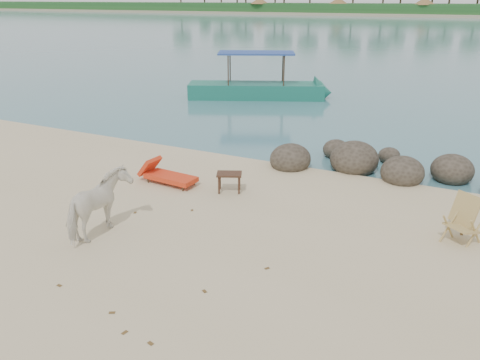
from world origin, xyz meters
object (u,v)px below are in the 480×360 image
object	(u,v)px
side_table	(229,184)
lounge_chair	(171,175)
boulders	(373,165)
boat_near	(256,60)
deck_chair	(463,223)
cow	(99,207)

from	to	relation	value
side_table	lounge_chair	size ratio (longest dim) A/B	0.35
boulders	boat_near	world-z (taller)	boat_near
lounge_chair	boat_near	xyz separation A→B (m)	(-2.81, 11.71, 1.54)
lounge_chair	deck_chair	size ratio (longest dim) A/B	1.89
cow	boat_near	bearing A→B (deg)	-82.46
cow	boat_near	world-z (taller)	boat_near
cow	boat_near	distance (m)	15.09
side_table	boat_near	world-z (taller)	boat_near
lounge_chair	deck_chair	distance (m)	7.02
side_table	deck_chair	world-z (taller)	deck_chair
boat_near	lounge_chair	bearing A→B (deg)	-99.99
boulders	lounge_chair	world-z (taller)	boulders
boat_near	boulders	bearing A→B (deg)	-71.94
lounge_chair	side_table	bearing A→B (deg)	11.36
cow	lounge_chair	xyz separation A→B (m)	(-0.31, 3.01, -0.40)
side_table	boat_near	bearing A→B (deg)	87.49
side_table	lounge_chair	world-z (taller)	lounge_chair
boulders	lounge_chair	distance (m)	5.69
boulders	cow	xyz separation A→B (m)	(-4.27, -6.38, 0.46)
cow	lounge_chair	world-z (taller)	cow
lounge_chair	deck_chair	xyz separation A→B (m)	(7.01, -0.10, 0.20)
lounge_chair	boat_near	size ratio (longest dim) A/B	0.24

